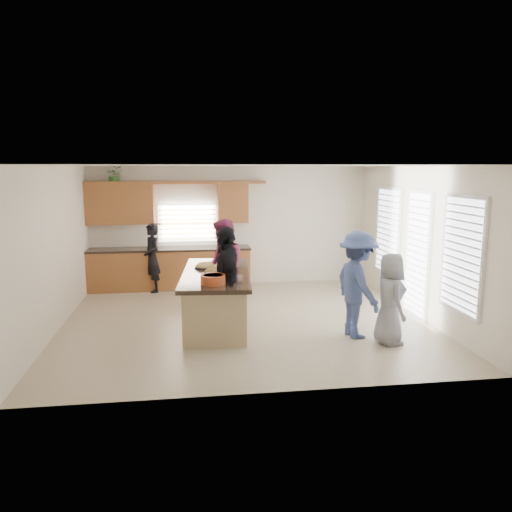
{
  "coord_description": "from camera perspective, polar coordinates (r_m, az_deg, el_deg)",
  "views": [
    {
      "loc": [
        -1.01,
        -8.74,
        2.77
      ],
      "look_at": [
        0.24,
        0.26,
        1.15
      ],
      "focal_mm": 35.0,
      "sensor_mm": 36.0,
      "label": 1
    }
  ],
  "objects": [
    {
      "name": "flower_vase",
      "position": [
        10.0,
        -3.9,
        0.92
      ],
      "size": [
        0.14,
        0.14,
        0.42
      ],
      "color": "silver",
      "rests_on": "island"
    },
    {
      "name": "potted_plant",
      "position": [
        11.67,
        -15.88,
        8.9
      ],
      "size": [
        0.41,
        0.38,
        0.4
      ],
      "primitive_type": "imported",
      "rotation": [
        0.0,
        0.0,
        0.19
      ],
      "color": "#34722D",
      "rests_on": "back_cabinetry"
    },
    {
      "name": "island",
      "position": [
        8.93,
        -4.55,
        -4.96
      ],
      "size": [
        1.37,
        2.79,
        0.95
      ],
      "rotation": [
        0.0,
        0.0,
        -0.08
      ],
      "color": "tan",
      "rests_on": "ground"
    },
    {
      "name": "right_wall_glazing",
      "position": [
        9.7,
        18.07,
        1.14
      ],
      "size": [
        0.06,
        4.0,
        2.25
      ],
      "color": "white",
      "rests_on": "ground"
    },
    {
      "name": "clear_cup",
      "position": [
        8.02,
        -1.85,
        -2.59
      ],
      "size": [
        0.09,
        0.09,
        0.11
      ],
      "primitive_type": "cylinder",
      "color": "white",
      "rests_on": "island"
    },
    {
      "name": "platter_mid",
      "position": [
        9.01,
        -3.94,
        -1.38
      ],
      "size": [
        0.4,
        0.4,
        0.16
      ],
      "color": "black",
      "rests_on": "island"
    },
    {
      "name": "floor",
      "position": [
        9.22,
        -1.26,
        -7.37
      ],
      "size": [
        6.5,
        6.5,
        0.0
      ],
      "primitive_type": "plane",
      "color": "tan",
      "rests_on": "ground"
    },
    {
      "name": "woman_right_back",
      "position": [
        8.32,
        11.52,
        -3.22
      ],
      "size": [
        0.83,
        1.23,
        1.76
      ],
      "primitive_type": "imported",
      "rotation": [
        0.0,
        0.0,
        1.73
      ],
      "color": "#3A4B7F",
      "rests_on": "ground"
    },
    {
      "name": "salad_bowl",
      "position": [
        7.9,
        -4.94,
        -2.63
      ],
      "size": [
        0.39,
        0.39,
        0.15
      ],
      "color": "#C24C23",
      "rests_on": "island"
    },
    {
      "name": "woman_right_front",
      "position": [
        8.15,
        15.07,
        -4.73
      ],
      "size": [
        0.47,
        0.72,
        1.46
      ],
      "primitive_type": "imported",
      "rotation": [
        0.0,
        0.0,
        1.58
      ],
      "color": "gray",
      "rests_on": "ground"
    },
    {
      "name": "platter_front",
      "position": [
        8.61,
        -4.62,
        -1.94
      ],
      "size": [
        0.47,
        0.47,
        0.19
      ],
      "color": "black",
      "rests_on": "island"
    },
    {
      "name": "woman_left_front",
      "position": [
        8.25,
        -3.37,
        -2.9
      ],
      "size": [
        0.49,
        1.09,
        1.83
      ],
      "primitive_type": "imported",
      "rotation": [
        0.0,
        0.0,
        -1.53
      ],
      "color": "black",
      "rests_on": "ground"
    },
    {
      "name": "plate_stack",
      "position": [
        9.59,
        -4.78,
        -0.71
      ],
      "size": [
        0.22,
        0.22,
        0.05
      ],
      "primitive_type": "cylinder",
      "color": "#AE82BE",
      "rests_on": "island"
    },
    {
      "name": "room_shell",
      "position": [
        8.84,
        -1.31,
        4.47
      ],
      "size": [
        6.52,
        6.02,
        2.81
      ],
      "color": "silver",
      "rests_on": "ground"
    },
    {
      "name": "back_cabinetry",
      "position": [
        11.63,
        -10.06,
        0.76
      ],
      "size": [
        4.08,
        0.66,
        2.46
      ],
      "color": "brown",
      "rests_on": "ground"
    },
    {
      "name": "woman_left_back",
      "position": [
        11.38,
        -11.79,
        -0.21
      ],
      "size": [
        0.58,
        0.67,
        1.55
      ],
      "primitive_type": "imported",
      "rotation": [
        0.0,
        0.0,
        -1.13
      ],
      "color": "black",
      "rests_on": "ground"
    },
    {
      "name": "platter_back",
      "position": [
        9.19,
        -5.85,
        -1.19
      ],
      "size": [
        0.39,
        0.39,
        0.16
      ],
      "color": "black",
      "rests_on": "island"
    },
    {
      "name": "woman_left_mid",
      "position": [
        9.28,
        -3.74,
        -1.41
      ],
      "size": [
        0.78,
        0.96,
        1.84
      ],
      "primitive_type": "imported",
      "rotation": [
        0.0,
        0.0,
        -1.47
      ],
      "color": "maroon",
      "rests_on": "ground"
    }
  ]
}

